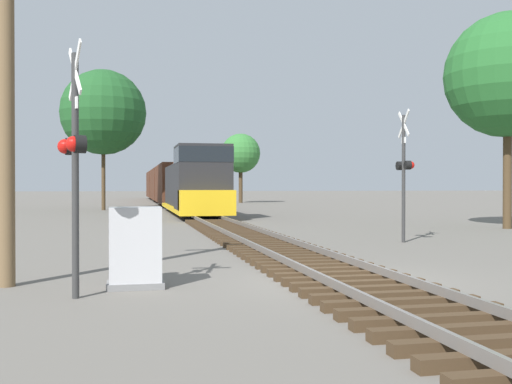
{
  "coord_description": "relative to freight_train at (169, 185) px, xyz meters",
  "views": [
    {
      "loc": [
        -4.16,
        -11.31,
        1.92
      ],
      "look_at": [
        0.3,
        9.55,
        1.69
      ],
      "focal_mm": 42.0,
      "sensor_mm": 36.0,
      "label": 1
    }
  ],
  "objects": [
    {
      "name": "utility_pole",
      "position": [
        -6.42,
        -50.68,
        1.8
      ],
      "size": [
        1.8,
        0.31,
        7.34
      ],
      "color": "brown",
      "rests_on": "ground"
    },
    {
      "name": "crossing_signal_near",
      "position": [
        -5.06,
        -52.21,
        0.48
      ],
      "size": [
        0.55,
        1.01,
        4.33
      ],
      "rotation": [
        0.0,
        0.0,
        -1.28
      ],
      "color": "#333333",
      "rests_on": "ground"
    },
    {
      "name": "tree_mid_background",
      "position": [
        -6.06,
        -14.46,
        5.67
      ],
      "size": [
        6.65,
        6.65,
        10.98
      ],
      "color": "#473521",
      "rests_on": "ground"
    },
    {
      "name": "tree_deep_background",
      "position": [
        8.18,
        3.13,
        3.55
      ],
      "size": [
        4.39,
        4.39,
        7.75
      ],
      "color": "#473521",
      "rests_on": "ground"
    },
    {
      "name": "rail_track_bed",
      "position": [
        0.0,
        -51.45,
        -1.84
      ],
      "size": [
        2.6,
        160.0,
        0.31
      ],
      "color": "#42301E",
      "rests_on": "ground"
    },
    {
      "name": "relay_cabinet",
      "position": [
        -4.03,
        -51.36,
        -1.23
      ],
      "size": [
        1.05,
        0.67,
        1.52
      ],
      "color": "slate",
      "rests_on": "ground"
    },
    {
      "name": "tree_far_right",
      "position": [
        12.35,
        -39.09,
        4.84
      ],
      "size": [
        5.53,
        5.53,
        9.6
      ],
      "color": "#473521",
      "rests_on": "ground"
    },
    {
      "name": "freight_train",
      "position": [
        0.0,
        0.0,
        0.0
      ],
      "size": [
        3.04,
        62.66,
        4.22
      ],
      "color": "#232326",
      "rests_on": "ground"
    },
    {
      "name": "crossing_signal_far",
      "position": [
        4.96,
        -44.06,
        0.52
      ],
      "size": [
        0.37,
        1.01,
        4.46
      ],
      "rotation": [
        0.0,
        0.0,
        1.51
      ],
      "color": "#333333",
      "rests_on": "ground"
    },
    {
      "name": "ground_plane",
      "position": [
        0.0,
        -51.45,
        -1.98
      ],
      "size": [
        400.0,
        400.0,
        0.0
      ],
      "primitive_type": "plane",
      "color": "#666059"
    }
  ]
}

